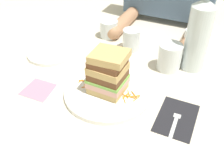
# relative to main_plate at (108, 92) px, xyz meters

# --- Properties ---
(ground_plane) EXTENTS (3.00, 3.00, 0.00)m
(ground_plane) POSITION_rel_main_plate_xyz_m (0.02, 0.02, -0.01)
(ground_plane) COLOR beige
(main_plate) EXTENTS (0.27, 0.27, 0.01)m
(main_plate) POSITION_rel_main_plate_xyz_m (0.00, 0.00, 0.00)
(main_plate) COLOR white
(main_plate) RESTS_ON ground_plane
(sandwich) EXTENTS (0.11, 0.10, 0.14)m
(sandwich) POSITION_rel_main_plate_xyz_m (0.00, 0.00, 0.07)
(sandwich) COLOR tan
(sandwich) RESTS_ON main_plate
(carrot_shred_0) EXTENTS (0.01, 0.03, 0.00)m
(carrot_shred_0) POSITION_rel_main_plate_xyz_m (-0.06, 0.01, 0.01)
(carrot_shred_0) COLOR orange
(carrot_shred_0) RESTS_ON main_plate
(carrot_shred_1) EXTENTS (0.02, 0.02, 0.00)m
(carrot_shred_1) POSITION_rel_main_plate_xyz_m (-0.07, -0.02, 0.01)
(carrot_shred_1) COLOR orange
(carrot_shred_1) RESTS_ON main_plate
(carrot_shred_2) EXTENTS (0.01, 0.02, 0.00)m
(carrot_shred_2) POSITION_rel_main_plate_xyz_m (-0.10, 0.00, 0.01)
(carrot_shred_2) COLOR orange
(carrot_shred_2) RESTS_ON main_plate
(carrot_shred_3) EXTENTS (0.02, 0.02, 0.00)m
(carrot_shred_3) POSITION_rel_main_plate_xyz_m (-0.07, -0.01, 0.01)
(carrot_shred_3) COLOR orange
(carrot_shred_3) RESTS_ON main_plate
(carrot_shred_4) EXTENTS (0.01, 0.02, 0.00)m
(carrot_shred_4) POSITION_rel_main_plate_xyz_m (-0.06, 0.01, 0.01)
(carrot_shred_4) COLOR orange
(carrot_shred_4) RESTS_ON main_plate
(carrot_shred_5) EXTENTS (0.01, 0.03, 0.00)m
(carrot_shred_5) POSITION_rel_main_plate_xyz_m (-0.08, 0.00, 0.01)
(carrot_shred_5) COLOR orange
(carrot_shred_5) RESTS_ON main_plate
(carrot_shred_6) EXTENTS (0.02, 0.01, 0.00)m
(carrot_shred_6) POSITION_rel_main_plate_xyz_m (-0.09, 0.01, 0.01)
(carrot_shred_6) COLOR orange
(carrot_shred_6) RESTS_ON main_plate
(carrot_shred_7) EXTENTS (0.02, 0.03, 0.00)m
(carrot_shred_7) POSITION_rel_main_plate_xyz_m (-0.07, -0.01, 0.01)
(carrot_shred_7) COLOR orange
(carrot_shred_7) RESTS_ON main_plate
(carrot_shred_8) EXTENTS (0.01, 0.03, 0.00)m
(carrot_shred_8) POSITION_rel_main_plate_xyz_m (0.06, -0.00, 0.01)
(carrot_shred_8) COLOR orange
(carrot_shred_8) RESTS_ON main_plate
(carrot_shred_9) EXTENTS (0.02, 0.03, 0.00)m
(carrot_shred_9) POSITION_rel_main_plate_xyz_m (0.06, -0.02, 0.01)
(carrot_shred_9) COLOR orange
(carrot_shred_9) RESTS_ON main_plate
(carrot_shred_10) EXTENTS (0.01, 0.03, 0.00)m
(carrot_shred_10) POSITION_rel_main_plate_xyz_m (0.09, -0.00, 0.01)
(carrot_shred_10) COLOR orange
(carrot_shred_10) RESTS_ON main_plate
(carrot_shred_11) EXTENTS (0.03, 0.02, 0.00)m
(carrot_shred_11) POSITION_rel_main_plate_xyz_m (0.08, 0.01, 0.01)
(carrot_shred_11) COLOR orange
(carrot_shred_11) RESTS_ON main_plate
(carrot_shred_12) EXTENTS (0.02, 0.02, 0.00)m
(carrot_shred_12) POSITION_rel_main_plate_xyz_m (0.06, 0.01, 0.01)
(carrot_shred_12) COLOR orange
(carrot_shred_12) RESTS_ON main_plate
(carrot_shred_13) EXTENTS (0.02, 0.02, 0.00)m
(carrot_shred_13) POSITION_rel_main_plate_xyz_m (0.09, 0.01, 0.01)
(carrot_shred_13) COLOR orange
(carrot_shred_13) RESTS_ON main_plate
(carrot_shred_14) EXTENTS (0.02, 0.01, 0.00)m
(carrot_shred_14) POSITION_rel_main_plate_xyz_m (0.08, 0.00, 0.01)
(carrot_shred_14) COLOR orange
(carrot_shred_14) RESTS_ON main_plate
(carrot_shred_15) EXTENTS (0.03, 0.00, 0.00)m
(carrot_shred_15) POSITION_rel_main_plate_xyz_m (0.08, -0.00, 0.01)
(carrot_shred_15) COLOR orange
(carrot_shred_15) RESTS_ON main_plate
(carrot_shred_16) EXTENTS (0.01, 0.02, 0.00)m
(carrot_shred_16) POSITION_rel_main_plate_xyz_m (0.07, -0.00, 0.01)
(carrot_shred_16) COLOR orange
(carrot_shred_16) RESTS_ON main_plate
(carrot_shred_17) EXTENTS (0.03, 0.01, 0.00)m
(carrot_shred_17) POSITION_rel_main_plate_xyz_m (0.06, -0.00, 0.01)
(carrot_shred_17) COLOR orange
(carrot_shred_17) RESTS_ON main_plate
(napkin_dark) EXTENTS (0.10, 0.15, 0.00)m
(napkin_dark) POSITION_rel_main_plate_xyz_m (0.22, -0.01, -0.01)
(napkin_dark) COLOR black
(napkin_dark) RESTS_ON ground_plane
(fork) EXTENTS (0.02, 0.17, 0.00)m
(fork) POSITION_rel_main_plate_xyz_m (0.22, -0.04, -0.00)
(fork) COLOR silver
(fork) RESTS_ON napkin_dark
(knife) EXTENTS (0.04, 0.20, 0.00)m
(knife) POSITION_rel_main_plate_xyz_m (-0.17, -0.00, -0.01)
(knife) COLOR silver
(knife) RESTS_ON ground_plane
(juice_glass) EXTENTS (0.08, 0.08, 0.10)m
(juice_glass) POSITION_rel_main_plate_xyz_m (0.13, 0.21, 0.04)
(juice_glass) COLOR white
(juice_glass) RESTS_ON ground_plane
(water_bottle) EXTENTS (0.08, 0.08, 0.29)m
(water_bottle) POSITION_rel_main_plate_xyz_m (0.21, 0.26, 0.12)
(water_bottle) COLOR silver
(water_bottle) RESTS_ON ground_plane
(empty_tumbler_0) EXTENTS (0.06, 0.06, 0.08)m
(empty_tumbler_0) POSITION_rel_main_plate_xyz_m (0.18, 0.38, 0.03)
(empty_tumbler_0) COLOR silver
(empty_tumbler_0) RESTS_ON ground_plane
(empty_tumbler_1) EXTENTS (0.08, 0.08, 0.07)m
(empty_tumbler_1) POSITION_rel_main_plate_xyz_m (-0.16, 0.34, 0.03)
(empty_tumbler_1) COLOR silver
(empty_tumbler_1) RESTS_ON ground_plane
(empty_tumbler_2) EXTENTS (0.07, 0.07, 0.08)m
(empty_tumbler_2) POSITION_rel_main_plate_xyz_m (-0.04, 0.28, 0.03)
(empty_tumbler_2) COLOR silver
(empty_tumbler_2) RESTS_ON ground_plane
(side_plate) EXTENTS (0.18, 0.18, 0.01)m
(side_plate) POSITION_rel_main_plate_xyz_m (-0.30, 0.12, -0.00)
(side_plate) COLOR white
(side_plate) RESTS_ON ground_plane
(napkin_pink) EXTENTS (0.10, 0.09, 0.00)m
(napkin_pink) POSITION_rel_main_plate_xyz_m (-0.21, -0.08, -0.01)
(napkin_pink) COLOR pink
(napkin_pink) RESTS_ON ground_plane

